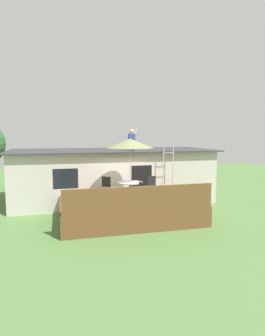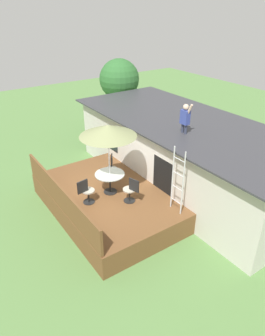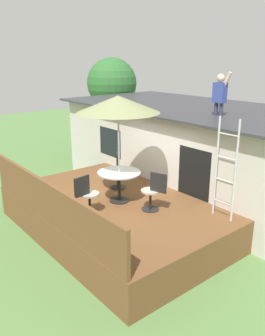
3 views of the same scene
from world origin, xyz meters
name	(u,v)px [view 3 (image 3 of 3)]	position (x,y,z in m)	size (l,w,h in m)	color
ground_plane	(118,229)	(0.00, 0.00, 0.00)	(40.00, 40.00, 0.00)	#567F42
house	(212,154)	(0.00, 3.60, 1.36)	(10.50, 4.50, 2.71)	beige
deck	(117,215)	(0.00, 0.00, 0.40)	(5.57, 3.75, 0.80)	brown
deck_railing	(48,202)	(0.00, -1.83, 1.25)	(5.47, 0.08, 0.90)	brown
patio_table	(119,178)	(0.07, 0.02, 1.39)	(1.04, 1.04, 0.74)	black
patio_umbrella	(118,104)	(0.07, 0.02, 3.15)	(1.90, 1.90, 2.54)	silver
step_ladder	(226,170)	(2.21, 1.21, 1.90)	(0.52, 0.04, 2.20)	silver
person_figure	(220,92)	(0.83, 2.67, 3.31)	(0.47, 0.20, 1.11)	#33384C
patio_chair_left	(118,171)	(-0.72, 0.56, 1.26)	(0.56, 0.46, 0.92)	black
patio_chair_right	(153,192)	(0.99, 0.28, 1.26)	(0.61, 0.44, 0.92)	black
patio_chair_near	(87,195)	(0.21, -0.99, 1.26)	(0.44, 0.62, 0.92)	black
backyard_tree	(112,84)	(-6.46, 4.59, 2.99)	(2.19, 2.19, 4.14)	brown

